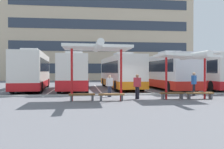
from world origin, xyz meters
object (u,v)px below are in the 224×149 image
coach_bus_3 (163,72)px  waiting_passenger_0 (110,85)px  coach_bus_4 (207,72)px  coach_bus_0 (33,71)px  bench_0 (82,96)px  bench_2 (172,94)px  bench_3 (200,94)px  waiting_shelter_0 (97,49)px  waiting_passenger_2 (194,82)px  waiting_shelter_1 (188,57)px  coach_bus_1 (75,73)px  bench_1 (112,95)px  coach_bus_2 (120,72)px  waiting_passenger_1 (137,85)px

coach_bus_3 → waiting_passenger_0: (-6.51, -7.32, -0.88)m
coach_bus_4 → coach_bus_0: bearing=176.6°
bench_0 → coach_bus_0: bearing=117.3°
coach_bus_3 → bench_2: coach_bus_3 is taller
bench_3 → waiting_passenger_0: 6.07m
waiting_shelter_0 → waiting_passenger_2: waiting_shelter_0 is taller
waiting_shelter_1 → bench_2: bearing=160.3°
bench_3 → waiting_passenger_0: waiting_passenger_0 is taller
coach_bus_0 → bench_0: 10.52m
coach_bus_1 → bench_1: size_ratio=6.40×
coach_bus_4 → bench_1: 13.76m
waiting_shelter_0 → waiting_shelter_1: bearing=2.6°
bench_2 → coach_bus_0: bearing=139.7°
coach_bus_2 → bench_3: coach_bus_2 is taller
waiting_shelter_1 → waiting_passenger_1: bearing=168.0°
bench_2 → waiting_passenger_1: bearing=171.2°
coach_bus_4 → waiting_shelter_1: 10.21m
coach_bus_1 → waiting_shelter_1: (7.39, -8.95, 1.07)m
waiting_shelter_0 → bench_1: waiting_shelter_0 is taller
bench_3 → waiting_passenger_2: waiting_passenger_2 is taller
coach_bus_2 → waiting_passenger_2: (4.19, -8.31, -0.70)m
coach_bus_2 → bench_3: size_ratio=6.27×
coach_bus_2 → waiting_passenger_2: coach_bus_2 is taller
coach_bus_0 → bench_2: 13.97m
waiting_shelter_0 → bench_2: size_ratio=3.01×
coach_bus_1 → waiting_shelter_0: (1.57, -9.22, 1.52)m
coach_bus_2 → coach_bus_4: coach_bus_4 is taller
coach_bus_0 → coach_bus_1: coach_bus_0 is taller
coach_bus_4 → waiting_shelter_0: (-11.74, -8.53, 1.44)m
bench_2 → bench_3: same height
coach_bus_3 → waiting_passenger_0: size_ratio=8.14×
bench_2 → waiting_passenger_1: size_ratio=0.97×
bench_3 → waiting_passenger_1: size_ratio=1.10×
waiting_passenger_1 → waiting_passenger_2: waiting_passenger_2 is taller
waiting_passenger_1 → bench_0: bearing=-170.2°
bench_2 → waiting_passenger_0: bearing=154.7°
coach_bus_4 → waiting_shelter_0: bearing=-144.0°
coach_bus_0 → waiting_passenger_1: size_ratio=6.53×
coach_bus_0 → waiting_passenger_2: (12.96, -7.21, -0.80)m
bench_1 → waiting_passenger_0: (0.13, 2.27, 0.54)m
waiting_shelter_0 → waiting_passenger_2: bearing=18.0°
waiting_passenger_0 → waiting_passenger_1: waiting_passenger_1 is taller
bench_3 → waiting_passenger_1: (-4.03, 0.55, 0.59)m
coach_bus_1 → bench_0: (0.67, -8.90, -1.31)m
coach_bus_1 → waiting_shelter_1: coach_bus_1 is taller
bench_0 → bench_2: size_ratio=1.02×
coach_bus_0 → coach_bus_4: 17.44m
coach_bus_4 → waiting_passenger_2: (-4.45, -6.17, -0.71)m
coach_bus_3 → bench_1: (-6.64, -9.59, -1.42)m
waiting_shelter_1 → waiting_passenger_0: bearing=155.7°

